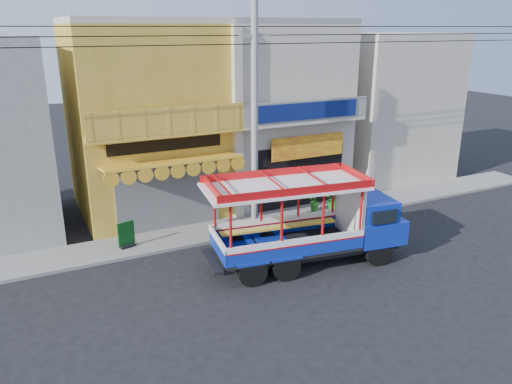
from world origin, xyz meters
TOP-DOWN VIEW (x-y plane):
  - ground at (0.00, 0.00)m, footprint 90.00×90.00m
  - sidewalk at (0.00, 4.00)m, footprint 30.00×2.00m
  - shophouse_left at (-4.00, 7.96)m, footprint 6.00×7.50m
  - shophouse_right at (2.00, 7.96)m, footprint 6.00×6.75m
  - party_pilaster at (-1.00, 4.85)m, footprint 0.35×0.30m
  - filler_building_right at (9.00, 8.00)m, footprint 6.00×6.00m
  - utility_pole at (-0.85, 3.30)m, footprint 28.00×0.26m
  - songthaew_truck at (-0.14, -0.09)m, footprint 7.12×3.12m
  - green_sign at (-6.00, 3.85)m, footprint 0.64×0.42m
  - potted_plant_a at (3.16, 3.80)m, footprint 1.20×1.22m
  - potted_plant_b at (2.27, 4.07)m, footprint 0.64×0.66m

SIDE VIEW (x-z plane):
  - ground at x=0.00m, z-range 0.00..0.00m
  - sidewalk at x=0.00m, z-range 0.00..0.12m
  - green_sign at x=-6.00m, z-range 0.04..1.03m
  - potted_plant_b at x=2.27m, z-range 0.12..1.06m
  - potted_plant_a at x=3.16m, z-range 0.12..1.15m
  - songthaew_truck at x=-0.14m, z-range -0.06..3.16m
  - filler_building_right at x=9.00m, z-range 0.00..7.60m
  - party_pilaster at x=-1.00m, z-range 0.00..8.00m
  - shophouse_right at x=2.00m, z-range -0.01..8.23m
  - shophouse_left at x=-4.00m, z-range -0.01..8.23m
  - utility_pole at x=-0.85m, z-range 0.53..9.53m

